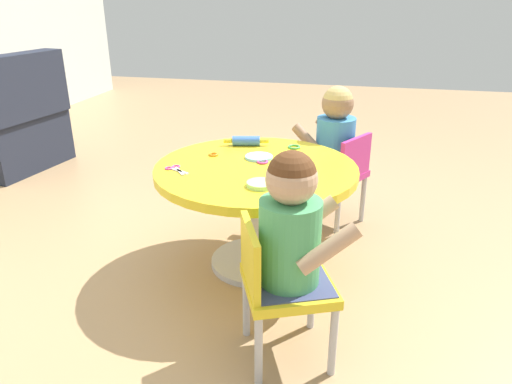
# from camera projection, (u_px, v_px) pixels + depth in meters

# --- Properties ---
(ground_plane) EXTENTS (10.00, 10.00, 0.00)m
(ground_plane) POSITION_uv_depth(u_px,v_px,m) (256.00, 264.00, 2.38)
(ground_plane) COLOR tan
(craft_table) EXTENTS (0.93, 0.93, 0.51)m
(craft_table) POSITION_uv_depth(u_px,v_px,m) (256.00, 190.00, 2.23)
(craft_table) COLOR silver
(craft_table) RESTS_ON ground
(child_chair_left) EXTENTS (0.39, 0.39, 0.54)m
(child_chair_left) POSITION_uv_depth(u_px,v_px,m) (279.00, 284.00, 1.67)
(child_chair_left) COLOR #B7B7BC
(child_chair_left) RESTS_ON ground
(seated_child_left) EXTENTS (0.38, 0.42, 0.51)m
(seated_child_left) POSITION_uv_depth(u_px,v_px,m) (292.00, 225.00, 1.59)
(seated_child_left) COLOR #3F4772
(seated_child_left) RESTS_ON ground
(child_chair_right) EXTENTS (0.41, 0.41, 0.54)m
(child_chair_right) POSITION_uv_depth(u_px,v_px,m) (338.00, 174.00, 2.68)
(child_chair_right) COLOR #B7B7BC
(child_chair_right) RESTS_ON ground
(seated_child_right) EXTENTS (0.40, 0.43, 0.51)m
(seated_child_right) POSITION_uv_depth(u_px,v_px,m) (335.00, 133.00, 2.61)
(seated_child_right) COLOR #3F4772
(seated_child_right) RESTS_ON ground
(armchair_dark) EXTENTS (0.80, 0.82, 0.85)m
(armchair_dark) POSITION_uv_depth(u_px,v_px,m) (6.00, 127.00, 3.59)
(armchair_dark) COLOR #232838
(armchair_dark) RESTS_ON ground
(rolling_pin) EXTENTS (0.08, 0.23, 0.05)m
(rolling_pin) POSITION_uv_depth(u_px,v_px,m) (246.00, 141.00, 2.46)
(rolling_pin) COLOR #3F72CC
(rolling_pin) RESTS_ON craft_table
(craft_scissors) EXTENTS (0.13, 0.14, 0.01)m
(craft_scissors) POSITION_uv_depth(u_px,v_px,m) (176.00, 169.00, 2.13)
(craft_scissors) COLOR silver
(craft_scissors) RESTS_ON craft_table
(playdough_blob_0) EXTENTS (0.11, 0.11, 0.02)m
(playdough_blob_0) POSITION_uv_depth(u_px,v_px,m) (261.00, 184.00, 1.95)
(playdough_blob_0) COLOR #B2E58C
(playdough_blob_0) RESTS_ON craft_table
(playdough_blob_1) EXTENTS (0.13, 0.13, 0.01)m
(playdough_blob_1) POSITION_uv_depth(u_px,v_px,m) (259.00, 157.00, 2.28)
(playdough_blob_1) COLOR #8CCCF2
(playdough_blob_1) RESTS_ON craft_table
(cookie_cutter_0) EXTENTS (0.05, 0.05, 0.01)m
(cookie_cutter_0) POSITION_uv_depth(u_px,v_px,m) (213.00, 154.00, 2.32)
(cookie_cutter_0) COLOR orange
(cookie_cutter_0) RESTS_ON craft_table
(cookie_cutter_1) EXTENTS (0.05, 0.05, 0.01)m
(cookie_cutter_1) POSITION_uv_depth(u_px,v_px,m) (263.00, 162.00, 2.22)
(cookie_cutter_1) COLOR #D83FA5
(cookie_cutter_1) RESTS_ON craft_table
(cookie_cutter_2) EXTENTS (0.07, 0.07, 0.01)m
(cookie_cutter_2) POSITION_uv_depth(u_px,v_px,m) (294.00, 147.00, 2.43)
(cookie_cutter_2) COLOR #4CB259
(cookie_cutter_2) RESTS_ON craft_table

